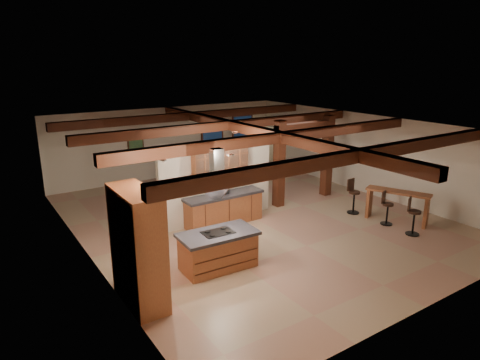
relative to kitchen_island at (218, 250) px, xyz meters
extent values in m
plane|color=tan|center=(2.59, 2.21, -0.46)|extent=(12.00, 12.00, 0.00)
plane|color=silver|center=(2.59, 8.21, 0.99)|extent=(10.00, 0.00, 10.00)
plane|color=silver|center=(2.59, -3.79, 0.99)|extent=(10.00, 0.00, 10.00)
plane|color=silver|center=(-2.41, 2.21, 0.99)|extent=(0.00, 12.00, 12.00)
plane|color=silver|center=(7.59, 2.21, 0.99)|extent=(0.00, 12.00, 12.00)
plane|color=#351711|center=(2.59, 2.21, 2.44)|extent=(12.00, 12.00, 0.00)
cube|color=#411D10|center=(2.59, -1.79, 2.30)|extent=(10.00, 0.25, 0.28)
cube|color=#411D10|center=(2.59, 0.91, 2.30)|extent=(10.00, 0.25, 0.28)
cube|color=#411D10|center=(2.59, 3.51, 2.30)|extent=(10.00, 0.25, 0.28)
cube|color=#411D10|center=(2.59, 6.21, 2.30)|extent=(10.00, 0.25, 0.28)
cube|color=#411D10|center=(2.59, 2.21, 2.30)|extent=(0.28, 12.00, 0.28)
cube|color=#411D10|center=(3.99, 2.71, 0.99)|extent=(0.30, 0.30, 2.90)
cube|color=#411D10|center=(6.19, 2.71, 0.99)|extent=(0.30, 0.30, 2.90)
cube|color=#411D10|center=(5.09, 2.71, 2.14)|extent=(2.50, 0.28, 0.28)
cube|color=silver|center=(1.59, 2.71, 0.64)|extent=(3.80, 0.18, 2.20)
cube|color=#A16034|center=(-2.08, -0.39, 0.74)|extent=(0.64, 1.60, 2.40)
cube|color=silver|center=(-1.78, -0.39, 0.69)|extent=(0.06, 0.62, 0.95)
cube|color=black|center=(-1.74, -0.39, 0.89)|extent=(0.01, 0.50, 0.28)
cube|color=#A16034|center=(1.59, 2.32, -0.03)|extent=(2.40, 0.60, 0.86)
cube|color=black|center=(1.59, 2.32, 0.44)|extent=(2.50, 0.66, 0.08)
cube|color=#A16034|center=(1.59, 2.53, 1.39)|extent=(1.80, 0.34, 0.95)
cube|color=silver|center=(1.59, 2.35, 1.39)|extent=(1.74, 0.02, 0.90)
pyramid|color=silver|center=(0.00, 0.00, 1.27)|extent=(1.10, 1.10, 0.45)
cube|color=silver|center=(0.00, 0.00, 2.08)|extent=(0.26, 0.22, 0.73)
cube|color=#411D10|center=(4.59, 8.15, 1.04)|extent=(1.10, 0.05, 1.70)
cube|color=black|center=(4.59, 8.12, 1.04)|extent=(0.95, 0.02, 1.55)
cube|color=#411D10|center=(6.19, 8.15, 1.04)|extent=(1.10, 0.05, 1.70)
cube|color=black|center=(6.19, 8.12, 1.04)|extent=(0.95, 0.02, 1.55)
cube|color=#411D10|center=(1.09, 8.15, 1.24)|extent=(0.65, 0.04, 0.85)
cube|color=#285E3D|center=(1.09, 8.13, 1.24)|extent=(0.55, 0.01, 0.75)
cylinder|color=silver|center=(-0.01, -0.59, 2.41)|extent=(0.16, 0.16, 0.03)
cylinder|color=silver|center=(1.59, 1.71, 2.41)|extent=(0.16, 0.16, 0.03)
cylinder|color=silver|center=(-1.41, -0.29, 2.41)|extent=(0.16, 0.16, 0.03)
cube|color=#A16034|center=(0.00, 0.00, -0.05)|extent=(1.76, 0.94, 0.82)
cube|color=black|center=(0.00, 0.00, 0.40)|extent=(1.88, 1.06, 0.08)
cube|color=black|center=(0.00, 0.00, 0.44)|extent=(0.74, 0.51, 0.02)
imported|color=#3D1D0F|center=(2.37, 5.37, -0.16)|extent=(1.86, 1.33, 0.59)
imported|color=black|center=(5.73, 7.71, -0.17)|extent=(2.01, 0.81, 0.58)
imported|color=#AEAFB3|center=(1.52, 2.32, 0.59)|extent=(0.45, 0.35, 0.22)
cube|color=#A16034|center=(6.05, -0.46, 0.49)|extent=(1.18, 1.89, 0.06)
cube|color=#A16034|center=(6.39, -1.22, 0.01)|extent=(0.42, 0.26, 0.93)
cube|color=#A16034|center=(5.71, 0.31, 0.01)|extent=(0.42, 0.26, 0.93)
cube|color=#411D10|center=(6.72, 7.65, -0.15)|extent=(0.57, 0.57, 0.63)
cylinder|color=black|center=(6.72, 7.65, 0.25)|extent=(0.06, 0.06, 0.17)
cone|color=#FBDB96|center=(6.72, 7.65, 0.42)|extent=(0.30, 0.30, 0.19)
cylinder|color=black|center=(5.60, -1.36, 0.22)|extent=(0.34, 0.34, 0.07)
cube|color=black|center=(5.53, -1.21, 0.44)|extent=(0.31, 0.17, 0.38)
cylinder|color=black|center=(5.60, -1.36, -0.12)|extent=(0.06, 0.06, 0.66)
cylinder|color=black|center=(5.60, -1.36, -0.44)|extent=(0.38, 0.38, 0.03)
cylinder|color=black|center=(5.63, -0.45, 0.18)|extent=(0.32, 0.32, 0.06)
cube|color=black|center=(5.58, -0.30, 0.38)|extent=(0.29, 0.14, 0.35)
cylinder|color=black|center=(5.63, -0.45, -0.14)|extent=(0.05, 0.05, 0.62)
cylinder|color=black|center=(5.63, -0.45, -0.44)|extent=(0.35, 0.35, 0.03)
cylinder|color=black|center=(5.54, 0.79, 0.24)|extent=(0.35, 0.35, 0.07)
cube|color=black|center=(5.53, 0.95, 0.46)|extent=(0.33, 0.07, 0.39)
cylinder|color=black|center=(5.54, 0.79, -0.11)|extent=(0.06, 0.06, 0.68)
cylinder|color=black|center=(5.54, 0.79, -0.44)|extent=(0.39, 0.39, 0.03)
cube|color=#411D10|center=(1.99, 4.53, -0.04)|extent=(0.50, 0.50, 0.06)
cube|color=#411D10|center=(1.92, 4.72, 0.31)|extent=(0.38, 0.18, 0.70)
cylinder|color=#411D10|center=(1.90, 4.33, -0.26)|extent=(0.05, 0.05, 0.39)
cylinder|color=#411D10|center=(2.19, 4.44, -0.26)|extent=(0.05, 0.05, 0.39)
cylinder|color=#411D10|center=(1.79, 4.63, -0.26)|extent=(0.05, 0.05, 0.39)
cylinder|color=#411D10|center=(2.08, 4.74, -0.26)|extent=(0.05, 0.05, 0.39)
cube|color=#411D10|center=(1.54, 5.76, -0.04)|extent=(0.50, 0.50, 0.06)
cube|color=#411D10|center=(1.60, 5.57, 0.31)|extent=(0.38, 0.18, 0.70)
cylinder|color=#411D10|center=(1.63, 5.96, -0.26)|extent=(0.05, 0.05, 0.39)
cylinder|color=#411D10|center=(1.33, 5.85, -0.26)|extent=(0.05, 0.05, 0.39)
cylinder|color=#411D10|center=(1.74, 5.66, -0.26)|extent=(0.05, 0.05, 0.39)
cylinder|color=#411D10|center=(1.44, 5.55, -0.26)|extent=(0.05, 0.05, 0.39)
cube|color=#411D10|center=(2.60, 4.76, -0.04)|extent=(0.50, 0.50, 0.06)
cube|color=#411D10|center=(2.53, 4.94, 0.31)|extent=(0.38, 0.18, 0.70)
cylinder|color=#411D10|center=(2.51, 4.56, -0.26)|extent=(0.05, 0.05, 0.39)
cylinder|color=#411D10|center=(2.81, 4.67, -0.26)|extent=(0.05, 0.05, 0.39)
cylinder|color=#411D10|center=(2.40, 4.85, -0.26)|extent=(0.05, 0.05, 0.39)
cylinder|color=#411D10|center=(2.69, 4.96, -0.26)|extent=(0.05, 0.05, 0.39)
cube|color=#411D10|center=(2.15, 5.98, -0.04)|extent=(0.50, 0.50, 0.06)
cube|color=#411D10|center=(2.22, 5.80, 0.31)|extent=(0.38, 0.18, 0.70)
cylinder|color=#411D10|center=(2.24, 6.19, -0.26)|extent=(0.05, 0.05, 0.39)
cylinder|color=#411D10|center=(1.94, 6.08, -0.26)|extent=(0.05, 0.05, 0.39)
cylinder|color=#411D10|center=(2.35, 5.89, -0.26)|extent=(0.05, 0.05, 0.39)
cylinder|color=#411D10|center=(2.05, 5.78, -0.26)|extent=(0.05, 0.05, 0.39)
cube|color=#411D10|center=(3.21, 4.99, -0.04)|extent=(0.50, 0.50, 0.06)
cube|color=#411D10|center=(3.14, 5.17, 0.31)|extent=(0.38, 0.18, 0.70)
cylinder|color=#411D10|center=(3.12, 4.78, -0.26)|extent=(0.05, 0.05, 0.39)
cylinder|color=#411D10|center=(3.42, 4.89, -0.26)|extent=(0.05, 0.05, 0.39)
cylinder|color=#411D10|center=(3.01, 5.08, -0.26)|extent=(0.05, 0.05, 0.39)
cylinder|color=#411D10|center=(3.31, 5.19, -0.26)|extent=(0.05, 0.05, 0.39)
cube|color=#411D10|center=(2.76, 6.21, -0.04)|extent=(0.50, 0.50, 0.06)
cube|color=#411D10|center=(2.83, 6.03, 0.31)|extent=(0.38, 0.18, 0.70)
cylinder|color=#411D10|center=(2.85, 6.41, -0.26)|extent=(0.05, 0.05, 0.39)
cylinder|color=#411D10|center=(2.55, 6.30, -0.26)|extent=(0.05, 0.05, 0.39)
cylinder|color=#411D10|center=(2.96, 6.12, -0.26)|extent=(0.05, 0.05, 0.39)
cylinder|color=#411D10|center=(2.67, 6.01, -0.26)|extent=(0.05, 0.05, 0.39)
camera|label=1|loc=(-4.71, -7.99, 4.37)|focal=32.00mm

